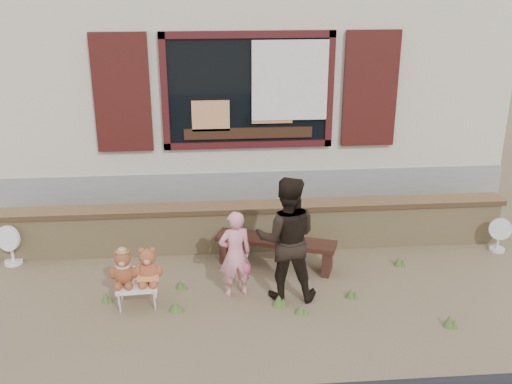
{
  "coord_description": "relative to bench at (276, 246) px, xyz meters",
  "views": [
    {
      "loc": [
        -0.61,
        -6.63,
        3.76
      ],
      "look_at": [
        0.0,
        0.6,
        1.0
      ],
      "focal_mm": 42.0,
      "sensor_mm": 36.0,
      "label": 1
    }
  ],
  "objects": [
    {
      "name": "brick_wall",
      "position": [
        -0.25,
        0.58,
        0.05
      ],
      "size": [
        7.1,
        0.36,
        0.67
      ],
      "color": "tan",
      "rests_on": "ground"
    },
    {
      "name": "bench",
      "position": [
        0.0,
        0.0,
        0.0
      ],
      "size": [
        1.59,
        0.86,
        0.4
      ],
      "rotation": [
        0.0,
        0.0,
        -0.36
      ],
      "color": "black",
      "rests_on": "ground"
    },
    {
      "name": "shopfront",
      "position": [
        -0.25,
        4.07,
        1.7
      ],
      "size": [
        8.04,
        5.13,
        4.0
      ],
      "color": "#C1B69C",
      "rests_on": "ground"
    },
    {
      "name": "grass_tufts",
      "position": [
        -0.3,
        -0.75,
        -0.23
      ],
      "size": [
        4.0,
        1.68,
        0.15
      ],
      "color": "#415E25",
      "rests_on": "ground"
    },
    {
      "name": "child",
      "position": [
        -0.57,
        -0.68,
        0.25
      ],
      "size": [
        0.44,
        0.34,
        1.09
      ],
      "primitive_type": "imported",
      "rotation": [
        0.0,
        0.0,
        3.34
      ],
      "color": "pink",
      "rests_on": "ground"
    },
    {
      "name": "fan_right",
      "position": [
        3.15,
        0.21,
        -0.04
      ],
      "size": [
        0.32,
        0.21,
        0.5
      ],
      "rotation": [
        0.0,
        0.0,
        -0.32
      ],
      "color": "silver",
      "rests_on": "ground"
    },
    {
      "name": "folding_chair",
      "position": [
        -1.72,
        -0.82,
        -0.03
      ],
      "size": [
        0.49,
        0.44,
        0.29
      ],
      "rotation": [
        0.0,
        0.0,
        0.05
      ],
      "color": "silver",
      "rests_on": "ground"
    },
    {
      "name": "ground",
      "position": [
        -0.25,
        -0.42,
        -0.29
      ],
      "size": [
        80.0,
        80.0,
        0.0
      ],
      "primitive_type": "plane",
      "color": "brown",
      "rests_on": "ground"
    },
    {
      "name": "fan_left",
      "position": [
        -3.5,
        0.38,
        -0.01
      ],
      "size": [
        0.36,
        0.24,
        0.56
      ],
      "rotation": [
        0.0,
        0.0,
        -0.39
      ],
      "color": "white",
      "rests_on": "ground"
    },
    {
      "name": "teddy_bear_left",
      "position": [
        -1.86,
        -0.82,
        0.22
      ],
      "size": [
        0.34,
        0.3,
        0.45
      ],
      "primitive_type": null,
      "rotation": [
        0.0,
        0.0,
        0.05
      ],
      "color": "brown",
      "rests_on": "folding_chair"
    },
    {
      "name": "teddy_bear_right",
      "position": [
        -1.58,
        -0.81,
        0.22
      ],
      "size": [
        0.35,
        0.31,
        0.46
      ],
      "primitive_type": null,
      "rotation": [
        0.0,
        0.0,
        0.05
      ],
      "color": "brown",
      "rests_on": "folding_chair"
    },
    {
      "name": "adult",
      "position": [
        0.03,
        -0.76,
        0.47
      ],
      "size": [
        0.8,
        0.66,
        1.53
      ],
      "primitive_type": "imported",
      "rotation": [
        0.0,
        0.0,
        3.03
      ],
      "color": "black",
      "rests_on": "ground"
    }
  ]
}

